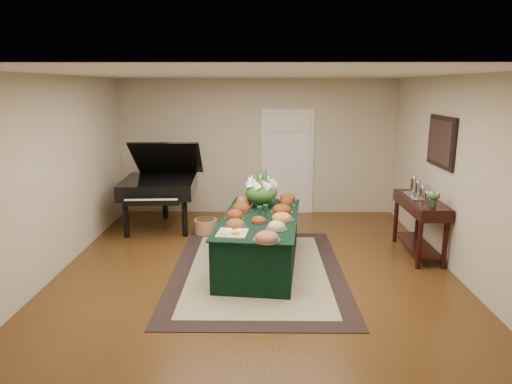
{
  "coord_description": "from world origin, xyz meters",
  "views": [
    {
      "loc": [
        0.07,
        -6.12,
        2.55
      ],
      "look_at": [
        0.0,
        0.3,
        1.05
      ],
      "focal_mm": 32.0,
      "sensor_mm": 36.0,
      "label": 1
    }
  ],
  "objects_px": {
    "mahogany_sideboard": "(420,211)",
    "grand_piano": "(160,185)",
    "buffet_table": "(260,241)",
    "floral_centerpiece": "(261,188)"
  },
  "relations": [
    {
      "from": "mahogany_sideboard",
      "to": "buffet_table",
      "type": "bearing_deg",
      "value": -168.9
    },
    {
      "from": "buffet_table",
      "to": "floral_centerpiece",
      "type": "xyz_separation_m",
      "value": [
        0.02,
        0.53,
        0.66
      ]
    },
    {
      "from": "mahogany_sideboard",
      "to": "grand_piano",
      "type": "bearing_deg",
      "value": 162.72
    },
    {
      "from": "buffet_table",
      "to": "grand_piano",
      "type": "xyz_separation_m",
      "value": [
        -1.82,
        1.8,
        0.42
      ]
    },
    {
      "from": "grand_piano",
      "to": "mahogany_sideboard",
      "type": "xyz_separation_m",
      "value": [
        4.26,
        -1.32,
        -0.11
      ]
    },
    {
      "from": "buffet_table",
      "to": "floral_centerpiece",
      "type": "bearing_deg",
      "value": 87.8
    },
    {
      "from": "floral_centerpiece",
      "to": "mahogany_sideboard",
      "type": "relative_size",
      "value": 0.38
    },
    {
      "from": "buffet_table",
      "to": "mahogany_sideboard",
      "type": "relative_size",
      "value": 1.71
    },
    {
      "from": "buffet_table",
      "to": "grand_piano",
      "type": "distance_m",
      "value": 2.6
    },
    {
      "from": "buffet_table",
      "to": "grand_piano",
      "type": "relative_size",
      "value": 1.44
    }
  ]
}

